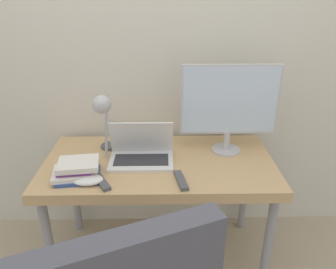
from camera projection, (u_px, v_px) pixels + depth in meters
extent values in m
cube|color=beige|center=(159.00, 46.00, 2.01)|extent=(8.00, 0.05, 2.60)
cube|color=tan|center=(159.00, 165.00, 1.90)|extent=(1.32, 0.67, 0.06)
cylinder|color=gray|center=(50.00, 248.00, 1.79)|extent=(0.05, 0.05, 0.66)
cylinder|color=gray|center=(268.00, 246.00, 1.81)|extent=(0.05, 0.05, 0.66)
cylinder|color=gray|center=(75.00, 191.00, 2.29)|extent=(0.05, 0.05, 0.66)
cylinder|color=gray|center=(245.00, 189.00, 2.31)|extent=(0.05, 0.05, 0.66)
cube|color=silver|center=(141.00, 161.00, 1.86)|extent=(0.36, 0.23, 0.02)
cube|color=#2D2D33|center=(141.00, 160.00, 1.86)|extent=(0.31, 0.14, 0.00)
cube|color=silver|center=(141.00, 137.00, 1.88)|extent=(0.36, 0.09, 0.22)
cube|color=silver|center=(141.00, 138.00, 1.88)|extent=(0.32, 0.07, 0.19)
cylinder|color=#B7B7BC|center=(226.00, 150.00, 2.00)|extent=(0.17, 0.17, 0.01)
cylinder|color=#B7B7BC|center=(227.00, 140.00, 1.97)|extent=(0.04, 0.04, 0.12)
cube|color=#B7B7BC|center=(230.00, 100.00, 1.87)|extent=(0.56, 0.02, 0.41)
cube|color=silver|center=(230.00, 101.00, 1.86)|extent=(0.54, 0.00, 0.39)
cylinder|color=#4C4C51|center=(110.00, 146.00, 2.04)|extent=(0.11, 0.11, 0.02)
cylinder|color=#99999E|center=(106.00, 126.00, 1.90)|extent=(0.02, 0.16, 0.32)
sphere|color=#B2B2B7|center=(102.00, 104.00, 1.77)|extent=(0.10, 0.10, 0.10)
cube|color=#334C8C|center=(78.00, 176.00, 1.72)|extent=(0.24, 0.21, 0.02)
cube|color=silver|center=(75.00, 172.00, 1.71)|extent=(0.25, 0.21, 0.02)
cube|color=#753384|center=(75.00, 168.00, 1.71)|extent=(0.18, 0.15, 0.02)
cube|color=silver|center=(78.00, 164.00, 1.70)|extent=(0.23, 0.19, 0.03)
cube|color=#4C4C51|center=(102.00, 182.00, 1.66)|extent=(0.11, 0.15, 0.02)
cube|color=#4C4C51|center=(181.00, 180.00, 1.68)|extent=(0.07, 0.18, 0.02)
ellipsoid|color=white|center=(88.00, 180.00, 1.67)|extent=(0.16, 0.10, 0.04)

